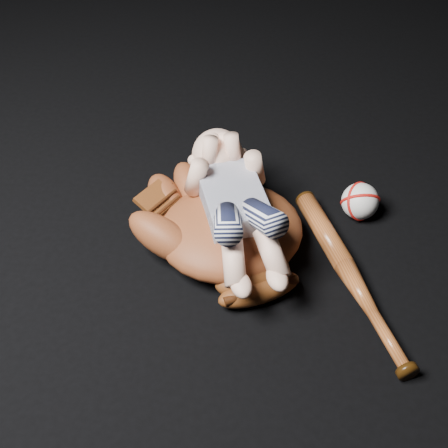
{
  "coord_description": "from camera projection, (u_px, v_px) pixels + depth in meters",
  "views": [
    {
      "loc": [
        -0.02,
        -0.74,
        0.84
      ],
      "look_at": [
        -0.03,
        0.05,
        0.07
      ],
      "focal_mm": 45.0,
      "sensor_mm": 36.0,
      "label": 1
    }
  ],
  "objects": [
    {
      "name": "baseball",
      "position": [
        360.0,
        201.0,
        1.2
      ],
      "size": [
        0.1,
        0.1,
        0.08
      ],
      "primitive_type": "sphere",
      "rotation": [
        0.0,
        0.0,
        0.4
      ],
      "color": "white",
      "rests_on": "ground"
    },
    {
      "name": "newborn_baby",
      "position": [
        237.0,
        203.0,
        1.06
      ],
      "size": [
        0.28,
        0.44,
        0.16
      ],
      "primitive_type": null,
      "rotation": [
        0.0,
        0.0,
        0.25
      ],
      "color": "beige",
      "rests_on": "baseball_glove"
    },
    {
      "name": "baseball_glove",
      "position": [
        231.0,
        225.0,
        1.11
      ],
      "size": [
        0.49,
        0.52,
        0.13
      ],
      "primitive_type": null,
      "rotation": [
        0.0,
        0.0,
        0.4
      ],
      "color": "#642C15",
      "rests_on": "ground"
    },
    {
      "name": "baseball_bat",
      "position": [
        350.0,
        275.0,
        1.07
      ],
      "size": [
        0.17,
        0.44,
        0.04
      ],
      "primitive_type": null,
      "rotation": [
        0.0,
        0.0,
        0.3
      ],
      "color": "brown",
      "rests_on": "ground"
    }
  ]
}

